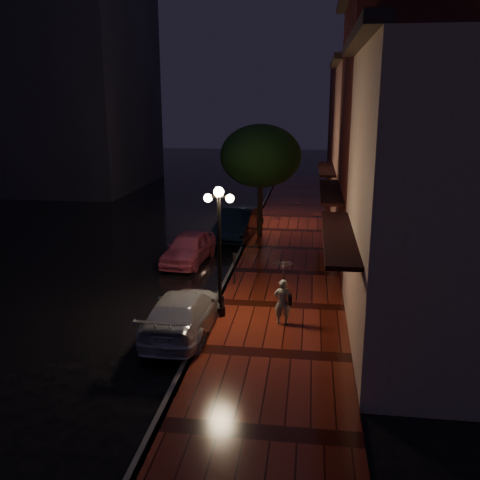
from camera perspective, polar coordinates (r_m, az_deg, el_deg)
The scene contains 15 objects.
ground at distance 22.67m, azimuth -0.87°, elevation -3.52°, with size 120.00×120.00×0.00m, color black.
sidewalk at distance 22.43m, azimuth 4.83°, elevation -3.57°, with size 4.50×60.00×0.15m, color #41130B.
curb at distance 22.64m, azimuth -0.87°, elevation -3.34°, with size 0.25×60.00×0.15m, color #595451.
storefront_near at distance 16.01m, azimuth 21.26°, elevation 3.53°, with size 5.00×8.00×8.50m, color gray.
storefront_mid at distance 23.66m, azimuth 17.13°, elevation 10.21°, with size 5.00×8.00×11.00m, color #511914.
storefront_far at distance 31.63m, azimuth 14.72°, elevation 9.51°, with size 5.00×8.00×9.00m, color #8C5951.
storefront_extra at distance 41.52m, azimuth 13.15°, elevation 11.40°, with size 5.00×12.00×10.00m, color #511914.
streetlamp_near at distance 17.14m, azimuth -2.22°, elevation -0.46°, with size 0.96×0.36×4.31m.
streetlamp_far at distance 30.76m, azimuth 2.25°, elevation 6.27°, with size 0.96×0.36×4.31m.
street_tree at distance 27.56m, azimuth 2.22°, elevation 8.75°, with size 4.16×4.16×5.80m.
pink_car at distance 23.99m, azimuth -5.48°, elevation -0.83°, with size 1.64×4.07×1.39m, color #CE5576.
navy_car at distance 28.18m, azimuth -0.31°, elevation 1.74°, with size 1.65×4.72×1.56m, color black.
silver_car at distance 16.84m, azimuth -6.07°, elevation -7.71°, with size 1.91×4.69×1.36m, color #B6B7BE.
woman_with_umbrella at distance 16.84m, azimuth 4.60°, elevation -4.57°, with size 0.87×0.89×2.09m.
parking_meter at distance 20.63m, azimuth -0.61°, elevation -2.72°, with size 0.12×0.10×1.25m.
Camera 1 is at (3.21, -21.30, 7.05)m, focal length 40.00 mm.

